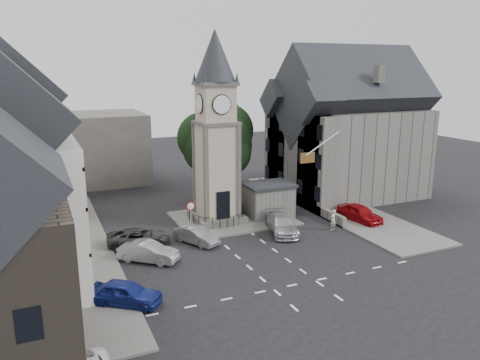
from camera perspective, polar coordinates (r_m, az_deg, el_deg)
name	(u,v)px	position (r m, az deg, el deg)	size (l,w,h in m)	color
ground	(256,254)	(34.46, 2.02, -8.96)	(120.00, 120.00, 0.00)	black
pavement_west	(68,250)	(37.05, -20.18, -8.06)	(6.00, 30.00, 0.14)	#595651
pavement_east	(331,205)	(46.76, 11.05, -3.00)	(6.00, 26.00, 0.14)	#595651
central_island	(233,218)	(41.85, -0.90, -4.70)	(10.00, 8.00, 0.16)	#595651
road_markings	(295,285)	(30.05, 6.70, -12.57)	(20.00, 8.00, 0.01)	silver
clock_tower	(216,130)	(39.50, -2.96, 6.16)	(4.86, 4.86, 16.25)	#4C4944
stone_shelter	(268,200)	(42.33, 3.48, -2.44)	(4.30, 3.30, 3.08)	#615F5A
town_tree	(217,134)	(45.00, -2.84, 5.60)	(7.20, 7.20, 10.80)	black
warning_sign_post	(191,212)	(37.41, -6.03, -3.88)	(0.70, 0.19, 2.85)	black
terrace_pink	(17,146)	(45.13, -25.57, 3.81)	(8.10, 7.60, 12.80)	#DBA296
terrace_cream	(14,162)	(37.24, -25.82, 1.97)	(8.10, 7.60, 12.80)	beige
terrace_tudor	(11,194)	(29.51, -26.11, -1.59)	(8.10, 7.60, 12.00)	silver
backdrop_west	(55,150)	(57.39, -21.59, 3.38)	(20.00, 10.00, 8.00)	#4C4944
east_building	(346,136)	(49.90, 12.82, 5.24)	(14.40, 11.40, 12.60)	#615F5A
east_boundary_wall	(296,199)	(46.79, 6.85, -2.35)	(0.40, 16.00, 0.90)	#615F5A
flagpole	(322,144)	(39.80, 10.02, 4.40)	(3.68, 0.10, 2.74)	white
car_west_blue	(125,293)	(28.08, -13.80, -13.24)	(1.69, 4.20, 1.43)	navy
car_west_silver	(148,252)	(33.52, -11.12, -8.60)	(1.47, 4.21, 1.39)	#95989C
car_west_grey	(138,237)	(36.53, -12.28, -6.85)	(2.15, 4.66, 1.30)	#29292B
car_island_silver	(196,235)	(36.30, -5.35, -6.74)	(1.35, 3.87, 1.28)	gray
car_island_east	(282,224)	(38.51, 5.11, -5.40)	(2.00, 4.91, 1.43)	#AFB0B8
car_east_red	(360,213)	(42.45, 14.37, -3.91)	(1.79, 4.45, 1.52)	#98080E
pedestrian	(333,220)	(39.63, 11.26, -4.79)	(0.65, 0.43, 1.79)	#B8B398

